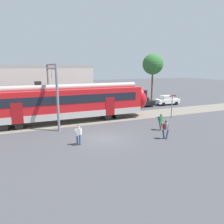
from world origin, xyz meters
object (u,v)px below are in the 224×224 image
(pedestrian_white, at_px, (78,134))
(parked_car_white, at_px, (167,100))
(pedestrian_grey, at_px, (166,128))
(pedestrian_green, at_px, (161,121))
(crossing_signal, at_px, (172,102))
(parked_car_black, at_px, (142,102))

(pedestrian_white, relative_size, parked_car_white, 0.41)
(pedestrian_grey, distance_m, pedestrian_green, 2.71)
(pedestrian_white, bearing_deg, crossing_signal, 20.08)
(parked_car_black, relative_size, crossing_signal, 1.35)
(pedestrian_white, relative_size, pedestrian_grey, 1.00)
(parked_car_white, bearing_deg, parked_car_black, -179.52)
(parked_car_black, bearing_deg, crossing_signal, -93.31)
(parked_car_white, height_order, crossing_signal, crossing_signal)
(crossing_signal, bearing_deg, parked_car_white, 56.17)
(pedestrian_grey, xyz_separation_m, pedestrian_green, (1.22, 2.42, 0.00))
(pedestrian_green, distance_m, parked_car_white, 15.28)
(pedestrian_white, height_order, parked_car_white, pedestrian_white)
(pedestrian_grey, xyz_separation_m, parked_car_black, (6.06, 14.18, -0.21))
(pedestrian_green, bearing_deg, crossing_signal, 41.42)
(pedestrian_white, xyz_separation_m, crossing_signal, (12.99, 4.75, 1.05))
(parked_car_white, bearing_deg, pedestrian_green, -129.43)
(parked_car_black, distance_m, parked_car_white, 4.86)
(pedestrian_white, relative_size, crossing_signal, 0.56)
(pedestrian_white, bearing_deg, pedestrian_grey, -11.79)
(pedestrian_green, xyz_separation_m, parked_car_white, (9.71, 11.81, -0.21))
(crossing_signal, bearing_deg, pedestrian_white, -159.92)
(parked_car_black, xyz_separation_m, crossing_signal, (-0.46, -7.89, 1.23))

